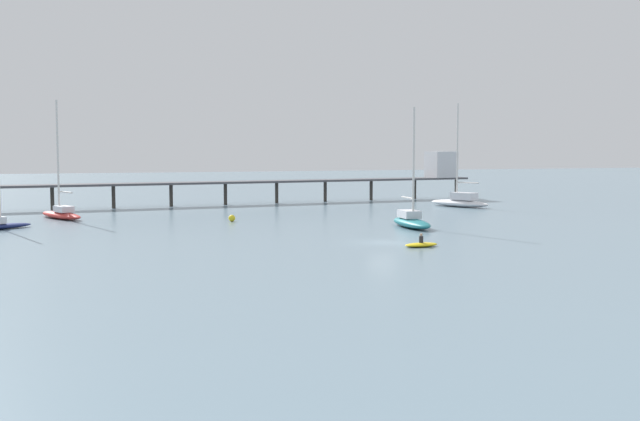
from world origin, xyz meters
TOP-DOWN VIEW (x-y plane):
  - ground_plane at (0.00, 0.00)m, footprint 400.00×400.00m
  - pier at (13.83, 50.65)m, footprint 73.67×11.24m
  - sailboat_teal at (7.94, 10.99)m, footprint 3.12×9.00m
  - sailboat_white at (26.48, 34.55)m, footprint 6.42×9.87m
  - sailboat_red at (-26.64, 33.04)m, footprint 5.74×9.55m
  - dinghy_yellow at (1.99, -3.73)m, footprint 3.15×1.65m
  - mooring_buoy_outer at (-8.45, 23.28)m, footprint 0.76×0.76m

SIDE VIEW (x-z plane):
  - ground_plane at x=0.00m, z-range 0.00..0.00m
  - dinghy_yellow at x=1.99m, z-range -0.37..0.77m
  - mooring_buoy_outer at x=-8.45m, z-range 0.00..0.76m
  - sailboat_red at x=-26.64m, z-range -6.14..7.69m
  - sailboat_teal at x=7.94m, z-range -5.46..7.00m
  - sailboat_white at x=26.48m, z-range -6.34..8.10m
  - pier at x=13.83m, z-range 0.31..7.96m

